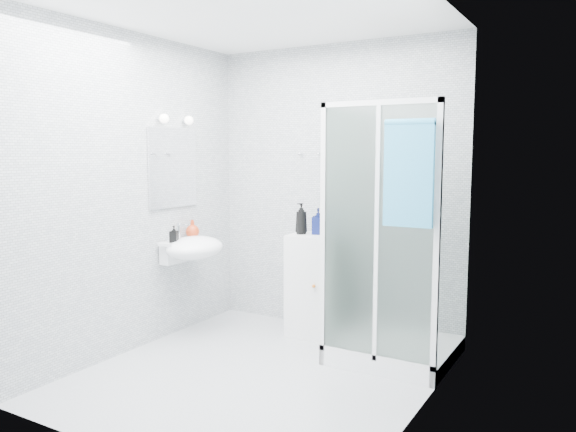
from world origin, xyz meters
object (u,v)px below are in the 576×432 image
Objects in this scene: shampoo_bottle_a at (301,219)px; soap_dispenser_orange at (192,229)px; storage_cabinet at (312,285)px; soap_dispenser_black at (174,234)px; shower_enclosure at (382,304)px; hand_towel at (409,171)px; shampoo_bottle_b at (318,221)px; wall_basin at (192,248)px.

soap_dispenser_orange is (-0.92, -0.38, -0.11)m from shampoo_bottle_a.
storage_cabinet is 1.29m from soap_dispenser_black.
storage_cabinet is at bearing 162.08° from shower_enclosure.
hand_towel is (0.32, -0.40, 1.06)m from shower_enclosure.
hand_towel is at bearing -33.59° from shampoo_bottle_b.
wall_basin is 3.85× the size of soap_dispenser_black.
hand_towel is 4.59× the size of soap_dispenser_orange.
soap_dispenser_black is (-1.72, -0.47, 0.49)m from shower_enclosure.
wall_basin reaches higher than storage_cabinet.
soap_dispenser_black is (-0.97, -0.72, 0.48)m from storage_cabinet.
shower_enclosure is 3.57× the size of wall_basin.
hand_towel reaches higher than wall_basin.
hand_towel reaches higher than shampoo_bottle_b.
soap_dispenser_black is (0.06, -0.31, -0.01)m from soap_dispenser_orange.
soap_dispenser_orange is at bearing -174.86° from shower_enclosure.
hand_towel is (1.08, -0.65, 1.05)m from storage_cabinet.
hand_towel is 3.16× the size of shampoo_bottle_b.
hand_towel is 2.12m from soap_dispenser_black.
shampoo_bottle_a is 1.73× the size of soap_dispenser_orange.
shampoo_bottle_a is at bearing 165.35° from shower_enclosure.
shampoo_bottle_b is (-1.04, 0.69, -0.48)m from hand_towel.
shampoo_bottle_a is at bearing 34.04° from wall_basin.
hand_towel is 2.64× the size of shampoo_bottle_a.
shampoo_bottle_b is at bearing 32.96° from wall_basin.
shampoo_bottle_b reaches higher than soap_dispenser_black.
shampoo_bottle_b is at bearing 37.16° from soap_dispenser_black.
shower_enclosure reaches higher than storage_cabinet.
storage_cabinet is (0.90, 0.56, -0.34)m from wall_basin.
shampoo_bottle_a reaches higher than storage_cabinet.
storage_cabinet is 1.25× the size of hand_towel.
soap_dispenser_orange is at bearing 100.10° from soap_dispenser_black.
shampoo_bottle_b is at bearing 146.41° from hand_towel.
storage_cabinet is at bearing 32.03° from wall_basin.
shower_enclosure is 2.73× the size of hand_towel.
hand_towel is 2.19m from soap_dispenser_orange.
shampoo_bottle_b reaches higher than wall_basin.
shampoo_bottle_b is (-0.72, 0.29, 0.58)m from shower_enclosure.
shampoo_bottle_a is at bearing 22.58° from soap_dispenser_orange.
shampoo_bottle_b is (0.04, 0.04, 0.57)m from storage_cabinet.
soap_dispenser_black is (-1.00, -0.76, -0.09)m from shampoo_bottle_b.
wall_basin is 2.10m from hand_towel.
wall_basin is 0.76× the size of hand_towel.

